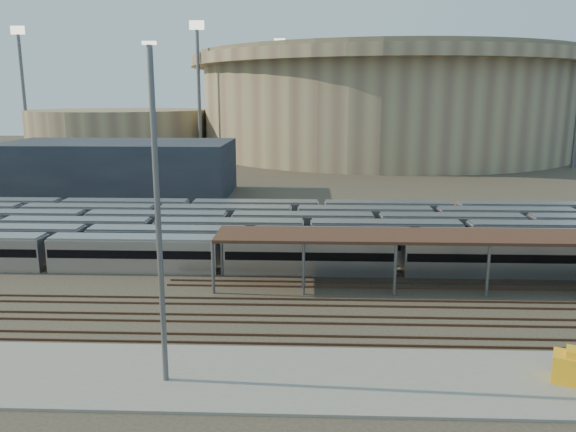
% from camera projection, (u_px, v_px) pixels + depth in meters
% --- Properties ---
extents(ground, '(420.00, 420.00, 0.00)m').
position_uv_depth(ground, '(297.00, 299.00, 51.99)').
color(ground, '#383026').
rests_on(ground, ground).
extents(apron, '(50.00, 9.00, 0.20)m').
position_uv_depth(apron, '(217.00, 376.00, 37.51)').
color(apron, gray).
rests_on(apron, ground).
extents(subway_trains, '(123.99, 23.90, 3.60)m').
position_uv_depth(subway_trains, '(273.00, 232.00, 69.81)').
color(subway_trains, '#A4A5A9').
rests_on(subway_trains, ground).
extents(inspection_shed, '(60.30, 6.00, 5.30)m').
position_uv_depth(inspection_shed, '(526.00, 239.00, 54.02)').
color(inspection_shed, '#5B5C60').
rests_on(inspection_shed, ground).
extents(empty_tracks, '(170.00, 9.62, 0.18)m').
position_uv_depth(empty_tracks, '(296.00, 319.00, 47.09)').
color(empty_tracks, '#4C3323').
rests_on(empty_tracks, ground).
extents(stadium, '(124.00, 124.00, 32.50)m').
position_uv_depth(stadium, '(383.00, 102.00, 184.33)').
color(stadium, gray).
rests_on(stadium, ground).
extents(secondary_arena, '(56.00, 56.00, 14.00)m').
position_uv_depth(secondary_arena, '(119.00, 132.00, 179.76)').
color(secondary_arena, gray).
rests_on(secondary_arena, ground).
extents(service_building, '(42.00, 20.00, 10.00)m').
position_uv_depth(service_building, '(119.00, 168.00, 105.98)').
color(service_building, '#1E232D').
rests_on(service_building, ground).
extents(floodlight_0, '(4.00, 1.00, 38.40)m').
position_uv_depth(floodlight_0, '(199.00, 87.00, 156.22)').
color(floodlight_0, '#5B5C60').
rests_on(floodlight_0, ground).
extents(floodlight_1, '(4.00, 1.00, 38.40)m').
position_uv_depth(floodlight_1, '(23.00, 88.00, 168.06)').
color(floodlight_1, '#5B5C60').
rests_on(floodlight_1, ground).
extents(floodlight_3, '(4.00, 1.00, 38.40)m').
position_uv_depth(floodlight_3, '(280.00, 89.00, 204.30)').
color(floodlight_3, '#5B5C60').
rests_on(floodlight_3, ground).
extents(yard_light_pole, '(0.81, 0.36, 21.37)m').
position_uv_depth(yard_light_pole, '(158.00, 220.00, 34.63)').
color(yard_light_pole, '#5B5C60').
rests_on(yard_light_pole, apron).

